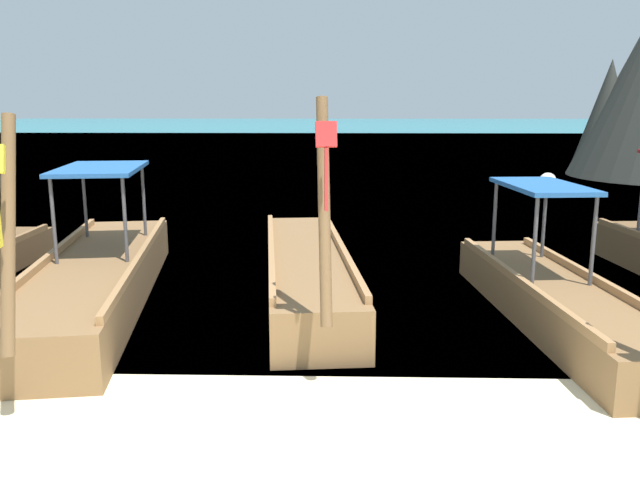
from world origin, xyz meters
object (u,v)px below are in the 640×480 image
at_px(longtail_boat_blue_ribbon, 556,298).
at_px(mooring_buoy_near, 548,181).
at_px(longtail_boat_red_ribbon, 307,271).
at_px(longtail_boat_yellow_ribbon, 96,278).

xyz_separation_m(longtail_boat_blue_ribbon, mooring_buoy_near, (4.13, 13.46, -0.05)).
relative_size(longtail_boat_red_ribbon, mooring_buoy_near, 11.42).
bearing_deg(longtail_boat_red_ribbon, longtail_boat_blue_ribbon, -21.79).
distance_m(longtail_boat_red_ribbon, mooring_buoy_near, 14.23).
xyz_separation_m(longtail_boat_red_ribbon, longtail_boat_blue_ribbon, (3.26, -1.30, 0.00)).
distance_m(longtail_boat_blue_ribbon, mooring_buoy_near, 14.08).
xyz_separation_m(longtail_boat_yellow_ribbon, longtail_boat_red_ribbon, (2.95, 0.59, -0.03)).
bearing_deg(mooring_buoy_near, longtail_boat_red_ribbon, -121.28).
height_order(longtail_boat_red_ribbon, longtail_boat_blue_ribbon, longtail_boat_red_ribbon).
bearing_deg(mooring_buoy_near, longtail_boat_blue_ribbon, -107.05).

